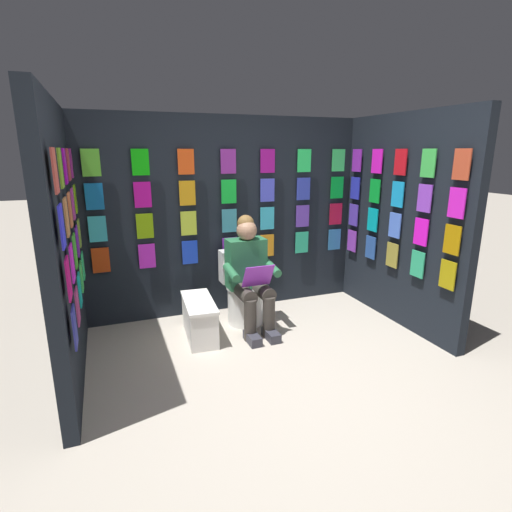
# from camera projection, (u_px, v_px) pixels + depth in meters

# --- Properties ---
(ground_plane) EXTENTS (30.00, 30.00, 0.00)m
(ground_plane) POSITION_uv_depth(u_px,v_px,m) (301.00, 393.00, 3.09)
(ground_plane) COLOR #B2A899
(display_wall_back) EXTENTS (3.26, 0.14, 2.20)m
(display_wall_back) POSITION_uv_depth(u_px,v_px,m) (227.00, 216.00, 4.53)
(display_wall_back) COLOR black
(display_wall_back) RESTS_ON ground
(display_wall_left) EXTENTS (0.14, 1.86, 2.20)m
(display_wall_left) POSITION_uv_depth(u_px,v_px,m) (402.00, 221.00, 4.21)
(display_wall_left) COLOR black
(display_wall_left) RESTS_ON ground
(display_wall_right) EXTENTS (0.14, 1.86, 2.20)m
(display_wall_right) POSITION_uv_depth(u_px,v_px,m) (63.00, 247.00, 3.09)
(display_wall_right) COLOR black
(display_wall_right) RESTS_ON ground
(toilet) EXTENTS (0.41, 0.56, 0.77)m
(toilet) POSITION_uv_depth(u_px,v_px,m) (243.00, 292.00, 4.36)
(toilet) COLOR white
(toilet) RESTS_ON ground
(person_reading) EXTENTS (0.53, 0.69, 1.19)m
(person_reading) POSITION_uv_depth(u_px,v_px,m) (250.00, 274.00, 4.08)
(person_reading) COLOR #286B42
(person_reading) RESTS_ON ground
(comic_longbox_near) EXTENTS (0.33, 0.71, 0.39)m
(comic_longbox_near) POSITION_uv_depth(u_px,v_px,m) (199.00, 319.00, 3.99)
(comic_longbox_near) COLOR white
(comic_longbox_near) RESTS_ON ground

